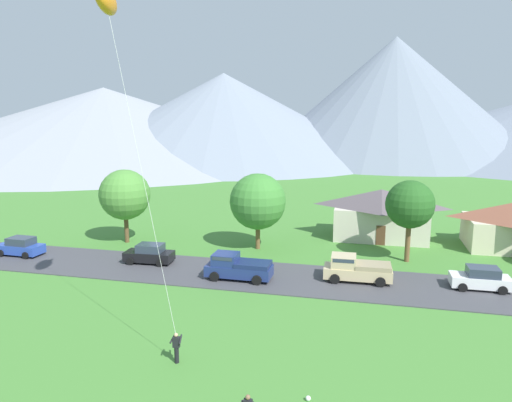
# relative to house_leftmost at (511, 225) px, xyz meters

# --- Properties ---
(road_strip) EXTENTS (160.00, 7.32, 0.08)m
(road_strip) POSITION_rel_house_leftmost_xyz_m (-20.79, -13.46, -2.31)
(road_strip) COLOR #424247
(road_strip) RESTS_ON ground
(mountain_east_ridge) EXTENTS (93.45, 93.45, 24.40)m
(mountain_east_ridge) POSITION_rel_house_leftmost_xyz_m (-54.44, 82.53, 9.85)
(mountain_east_ridge) COLOR gray
(mountain_east_ridge) RESTS_ON ground
(mountain_far_west_ridge) EXTENTS (131.34, 131.34, 20.72)m
(mountain_far_west_ridge) POSITION_rel_house_leftmost_xyz_m (-91.10, 80.08, 8.01)
(mountain_far_west_ridge) COLOR #8E939E
(mountain_far_west_ridge) RESTS_ON ground
(mountain_west_ridge) EXTENTS (79.80, 79.80, 34.39)m
(mountain_west_ridge) POSITION_rel_house_leftmost_xyz_m (-7.24, 94.04, 14.84)
(mountain_west_ridge) COLOR slate
(mountain_west_ridge) RESTS_ON ground
(house_leftmost) EXTENTS (8.55, 6.70, 4.54)m
(house_leftmost) POSITION_rel_house_leftmost_xyz_m (0.00, 0.00, 0.00)
(house_leftmost) COLOR beige
(house_leftmost) RESTS_ON ground
(house_left_center) EXTENTS (10.12, 6.63, 5.18)m
(house_left_center) POSITION_rel_house_leftmost_xyz_m (-12.17, 1.37, 0.33)
(house_left_center) COLOR beige
(house_left_center) RESTS_ON ground
(tree_near_left) EXTENTS (5.09, 5.09, 7.49)m
(tree_near_left) POSITION_rel_house_leftmost_xyz_m (-37.38, -6.51, 2.57)
(tree_near_left) COLOR brown
(tree_near_left) RESTS_ON ground
(tree_left_of_center) EXTENTS (5.40, 5.40, 7.38)m
(tree_left_of_center) POSITION_rel_house_leftmost_xyz_m (-23.81, -5.72, 2.32)
(tree_left_of_center) COLOR brown
(tree_left_of_center) RESTS_ON ground
(tree_center) EXTENTS (4.22, 4.22, 7.29)m
(tree_center) POSITION_rel_house_leftmost_xyz_m (-9.99, -6.60, 2.80)
(tree_center) COLOR brown
(tree_center) RESTS_ON ground
(parked_car_white_west_end) EXTENTS (4.22, 2.12, 1.68)m
(parked_car_white_west_end) POSITION_rel_house_leftmost_xyz_m (-5.17, -12.51, -1.49)
(parked_car_white_west_end) COLOR white
(parked_car_white_west_end) RESTS_ON road_strip
(parked_car_blue_mid_east) EXTENTS (4.25, 2.18, 1.68)m
(parked_car_blue_mid_east) POSITION_rel_house_leftmost_xyz_m (-44.61, -13.09, -1.49)
(parked_car_blue_mid_east) COLOR #2847A8
(parked_car_blue_mid_east) RESTS_ON road_strip
(parked_car_black_east_end) EXTENTS (4.28, 2.24, 1.68)m
(parked_car_black_east_end) POSITION_rel_house_leftmost_xyz_m (-31.99, -12.44, -1.49)
(parked_car_black_east_end) COLOR black
(parked_car_black_east_end) RESTS_ON road_strip
(pickup_truck_navy_west_side) EXTENTS (5.22, 2.36, 1.99)m
(pickup_truck_navy_west_side) POSITION_rel_house_leftmost_xyz_m (-23.41, -14.57, -1.29)
(pickup_truck_navy_west_side) COLOR navy
(pickup_truck_navy_west_side) RESTS_ON road_strip
(pickup_truck_sand_east_side) EXTENTS (5.25, 2.42, 1.99)m
(pickup_truck_sand_east_side) POSITION_rel_house_leftmost_xyz_m (-14.28, -12.88, -1.29)
(pickup_truck_sand_east_side) COLOR #C6B284
(pickup_truck_sand_east_side) RESTS_ON road_strip
(kite_flyer_with_kite) EXTENTS (5.00, 3.08, 19.44)m
(kite_flyer_with_kite) POSITION_rel_house_leftmost_xyz_m (-26.79, -26.12, 15.71)
(kite_flyer_with_kite) COLOR black
(kite_flyer_with_kite) RESTS_ON ground
(soccer_ball) EXTENTS (0.24, 0.24, 0.24)m
(soccer_ball) POSITION_rel_house_leftmost_xyz_m (-15.93, -29.30, -2.23)
(soccer_ball) COLOR white
(soccer_ball) RESTS_ON ground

